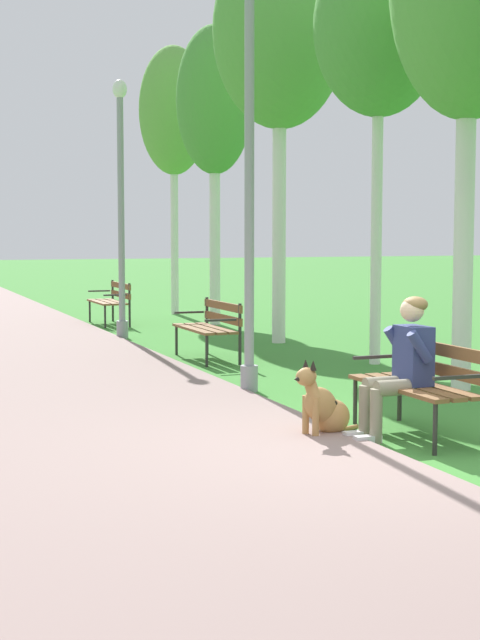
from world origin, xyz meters
TOP-DOWN VIEW (x-y plane):
  - ground_plane at (0.00, 0.00)m, footprint 120.00×120.00m
  - park_bench_near at (0.47, 0.50)m, footprint 0.55×1.50m
  - park_bench_mid at (0.42, 6.04)m, footprint 0.55×1.50m
  - park_bench_far at (0.34, 11.77)m, footprint 0.55×1.50m
  - person_seated_on_near_bench at (0.26, 0.49)m, footprint 0.74×0.49m
  - dog_shepherd at (-0.35, 0.79)m, footprint 0.80×0.45m
  - lamp_post_near at (-0.08, 3.29)m, footprint 0.24×0.24m
  - lamp_post_mid at (-0.07, 9.27)m, footprint 0.24×0.24m
  - birch_tree_third at (2.39, 4.82)m, footprint 1.82×1.55m
  - birch_tree_fourth at (2.17, 7.66)m, footprint 2.20×1.89m
  - birch_tree_fifth at (2.26, 11.07)m, footprint 1.51×1.40m
  - birch_tree_sixth at (2.24, 13.71)m, footprint 1.55×1.34m

SIDE VIEW (x-z plane):
  - ground_plane at x=0.00m, z-range 0.00..0.00m
  - dog_shepherd at x=-0.35m, z-range -0.09..0.61m
  - park_bench_near at x=0.47m, z-range 0.09..0.94m
  - park_bench_mid at x=0.42m, z-range 0.09..0.94m
  - park_bench_far at x=0.34m, z-range 0.09..0.94m
  - person_seated_on_near_bench at x=0.26m, z-range 0.06..1.31m
  - lamp_post_mid at x=-0.07m, z-range 0.07..4.46m
  - lamp_post_near at x=-0.08m, z-range 0.08..4.78m
  - birch_tree_fifth at x=2.26m, z-range 1.41..7.24m
  - birch_tree_sixth at x=2.24m, z-range 1.50..7.41m
  - birch_tree_third at x=2.39m, z-range 1.65..7.40m
  - birch_tree_fourth at x=2.17m, z-range 1.70..8.29m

